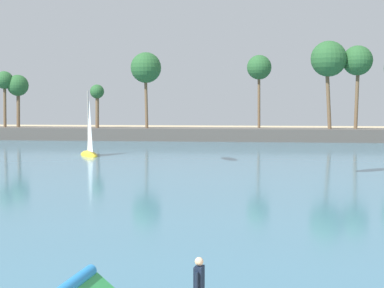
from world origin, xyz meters
name	(u,v)px	position (x,y,z in m)	size (l,w,h in m)	color
sea	(224,149)	(0.00, 60.61, 0.03)	(220.00, 108.27, 0.06)	teal
palm_headland	(230,112)	(0.09, 74.72, 4.12)	(99.23, 6.75, 13.68)	#514C47
person_at_waterline	(199,288)	(2.58, 5.52, 0.89)	(0.25, 0.54, 1.67)	#141E33
sailboat_mid_bay	(89,149)	(-12.89, 49.53, 0.69)	(3.46, 4.96, 7.00)	yellow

